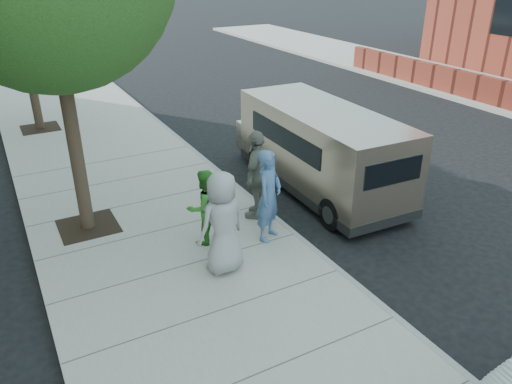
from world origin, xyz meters
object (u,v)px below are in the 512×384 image
person_striped_polo (257,174)px  person_officer (269,196)px  parking_meter (261,173)px  person_green_shirt (204,207)px  person_gray_shirt (223,223)px  van (319,147)px

person_striped_polo → person_officer: bearing=32.4°
parking_meter → person_green_shirt: bearing=-156.6°
parking_meter → person_green_shirt: person_green_shirt is taller
person_officer → person_striped_polo: person_striped_polo is taller
person_striped_polo → parking_meter: bearing=149.8°
person_striped_polo → person_green_shirt: bearing=-23.8°
person_gray_shirt → person_striped_polo: (1.55, 1.55, 0.02)m
person_green_shirt → person_striped_polo: size_ratio=0.79×
parking_meter → person_striped_polo: person_striped_polo is taller
parking_meter → person_striped_polo: (-0.11, -0.02, 0.01)m
person_green_shirt → person_striped_polo: bearing=-169.0°
person_officer → person_green_shirt: size_ratio=1.22×
parking_meter → person_striped_polo: size_ratio=0.68×
parking_meter → person_striped_polo: 0.12m
van → person_striped_polo: bearing=-158.0°
van → person_officer: size_ratio=3.01×
van → person_officer: (-2.43, -1.75, -0.01)m
person_officer → person_gray_shirt: 1.42m
van → person_gray_shirt: 4.39m
van → person_striped_polo: (-2.17, -0.79, 0.03)m
van → parking_meter: bearing=-157.6°
van → person_striped_polo: 2.31m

